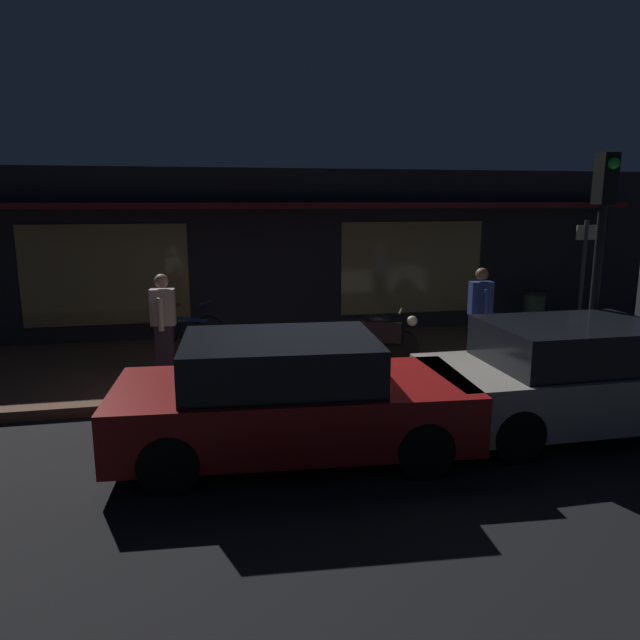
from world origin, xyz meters
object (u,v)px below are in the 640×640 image
object	(u,v)px
trash_bin	(533,312)
parked_car_far	(579,376)
sign_post	(583,271)
traffic_light_pole	(601,235)
motorcycle	(372,335)
parked_car_near	(289,397)
person_bystander	(480,313)
bicycle_parked	(187,329)
person_photographer	(164,323)

from	to	relation	value
trash_bin	parked_car_far	world-z (taller)	parked_car_far
sign_post	trash_bin	size ratio (longest dim) A/B	2.58
trash_bin	traffic_light_pole	xyz separation A→B (m)	(-1.37, -3.71, 1.86)
motorcycle	parked_car_near	distance (m)	3.69
motorcycle	traffic_light_pole	xyz separation A→B (m)	(2.65, -2.23, 1.83)
person_bystander	parked_car_near	xyz separation A→B (m)	(-3.79, -2.79, -0.32)
bicycle_parked	person_bystander	xyz separation A→B (m)	(5.03, -2.17, 0.52)
motorcycle	person_photographer	size ratio (longest dim) A/B	0.96
person_bystander	traffic_light_pole	xyz separation A→B (m)	(0.81, -1.89, 1.45)
person_bystander	trash_bin	bearing A→B (deg)	39.87
person_bystander	parked_car_far	distance (m)	2.77
parked_car_near	parked_car_far	xyz separation A→B (m)	(3.83, 0.05, 0.00)
sign_post	person_bystander	bearing A→B (deg)	-152.77
person_photographer	trash_bin	world-z (taller)	person_photographer
bicycle_parked	parked_car_far	size ratio (longest dim) A/B	0.35
sign_post	traffic_light_pole	size ratio (longest dim) A/B	0.67
sign_post	parked_car_near	xyz separation A→B (m)	(-6.90, -4.39, -0.81)
traffic_light_pole	person_photographer	bearing A→B (deg)	160.84
person_photographer	motorcycle	bearing A→B (deg)	1.49
parked_car_far	trash_bin	bearing A→B (deg)	64.89
sign_post	parked_car_near	distance (m)	8.22
motorcycle	parked_car_near	xyz separation A→B (m)	(-1.95, -3.13, 0.06)
person_photographer	traffic_light_pole	world-z (taller)	traffic_light_pole
bicycle_parked	parked_car_far	bearing A→B (deg)	-44.11
person_bystander	parked_car_near	bearing A→B (deg)	-143.64
person_photographer	sign_post	world-z (taller)	sign_post
motorcycle	parked_car_far	world-z (taller)	parked_car_far
motorcycle	parked_car_far	xyz separation A→B (m)	(1.88, -3.08, 0.06)
parked_car_near	parked_car_far	size ratio (longest dim) A/B	1.03
motorcycle	person_photographer	distance (m)	3.53
person_photographer	person_bystander	distance (m)	5.36
person_photographer	sign_post	bearing A→B (deg)	9.07
motorcycle	person_bystander	bearing A→B (deg)	-10.35
bicycle_parked	person_bystander	world-z (taller)	person_bystander
parked_car_far	parked_car_near	bearing A→B (deg)	-179.30
bicycle_parked	person_photographer	size ratio (longest dim) A/B	0.86
bicycle_parked	trash_bin	bearing A→B (deg)	-2.79
parked_car_near	person_photographer	bearing A→B (deg)	117.13
person_photographer	sign_post	size ratio (longest dim) A/B	0.70
person_photographer	sign_post	xyz separation A→B (m)	(8.46, 1.35, 0.48)
parked_car_far	traffic_light_pole	bearing A→B (deg)	47.89
person_photographer	traffic_light_pole	size ratio (longest dim) A/B	0.46
person_bystander	parked_car_near	world-z (taller)	person_bystander
bicycle_parked	parked_car_near	world-z (taller)	parked_car_near
trash_bin	parked_car_near	bearing A→B (deg)	-142.32
person_photographer	person_bystander	bearing A→B (deg)	-2.63
traffic_light_pole	trash_bin	bearing A→B (deg)	69.77
traffic_light_pole	parked_car_near	world-z (taller)	traffic_light_pole
bicycle_parked	parked_car_far	xyz separation A→B (m)	(5.07, -4.91, 0.20)
person_bystander	parked_car_near	distance (m)	4.72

